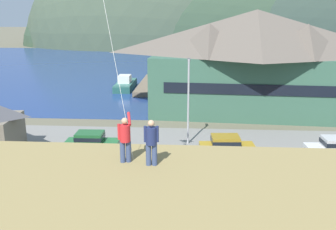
% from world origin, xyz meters
% --- Properties ---
extents(ground_plane, '(600.00, 600.00, 0.00)m').
position_xyz_m(ground_plane, '(0.00, 0.00, 0.00)').
color(ground_plane, '#66604C').
extents(parking_lot_pad, '(40.00, 20.00, 0.10)m').
position_xyz_m(parking_lot_pad, '(0.00, 5.00, 0.05)').
color(parking_lot_pad, gray).
rests_on(parking_lot_pad, ground).
extents(bay_water, '(360.00, 84.00, 0.03)m').
position_xyz_m(bay_water, '(0.00, 60.00, 0.01)').
color(bay_water, navy).
rests_on(bay_water, ground).
extents(far_hill_west_ridge, '(92.45, 59.79, 74.19)m').
position_xyz_m(far_hill_west_ridge, '(-14.00, 120.30, 0.00)').
color(far_hill_west_ridge, '#42513D').
rests_on(far_hill_west_ridge, ground).
extents(far_hill_east_peak, '(124.69, 51.38, 55.98)m').
position_xyz_m(far_hill_east_peak, '(1.87, 116.33, 0.00)').
color(far_hill_east_peak, '#334733').
rests_on(far_hill_east_peak, ground).
extents(far_hill_center_saddle, '(99.74, 53.03, 49.21)m').
position_xyz_m(far_hill_center_saddle, '(37.24, 116.70, 0.00)').
color(far_hill_center_saddle, '#2D3D33').
rests_on(far_hill_center_saddle, ground).
extents(harbor_lodge, '(24.48, 13.46, 11.39)m').
position_xyz_m(harbor_lodge, '(7.88, 22.48, 6.09)').
color(harbor_lodge, '#38604C').
rests_on(harbor_lodge, ground).
extents(storage_shed_waterside, '(5.03, 5.02, 4.06)m').
position_xyz_m(storage_shed_waterside, '(3.41, 24.80, 2.11)').
color(storage_shed_waterside, beige).
rests_on(storage_shed_waterside, ground).
extents(wharf_dock, '(3.20, 15.69, 0.70)m').
position_xyz_m(wharf_dock, '(-5.50, 36.87, 0.35)').
color(wharf_dock, '#70604C').
rests_on(wharf_dock, ground).
extents(moored_boat_wharfside, '(2.57, 7.73, 2.16)m').
position_xyz_m(moored_boat_wharfside, '(-9.09, 34.90, 0.72)').
color(moored_boat_wharfside, '#23564C').
rests_on(moored_boat_wharfside, ground).
extents(moored_boat_outer_mooring, '(2.22, 6.40, 2.16)m').
position_xyz_m(moored_boat_outer_mooring, '(-2.16, 36.69, 0.72)').
color(moored_boat_outer_mooring, '#A8A399').
rests_on(moored_boat_outer_mooring, ground).
extents(parked_car_front_row_end, '(4.23, 2.11, 1.82)m').
position_xyz_m(parked_car_front_row_end, '(-3.73, 1.54, 1.06)').
color(parked_car_front_row_end, slate).
rests_on(parked_car_front_row_end, parking_lot_pad).
extents(parked_car_front_row_silver, '(4.31, 2.28, 1.82)m').
position_xyz_m(parked_car_front_row_silver, '(3.71, 7.23, 1.06)').
color(parked_car_front_row_silver, '#B28923').
rests_on(parked_car_front_row_silver, parking_lot_pad).
extents(parked_car_mid_row_near, '(4.29, 2.23, 1.82)m').
position_xyz_m(parked_car_mid_row_near, '(6.27, -0.45, 1.06)').
color(parked_car_mid_row_near, '#9EA3A8').
rests_on(parked_car_mid_row_near, parking_lot_pad).
extents(parked_car_front_row_red, '(4.24, 2.13, 1.82)m').
position_xyz_m(parked_car_front_row_red, '(-6.90, 7.44, 1.06)').
color(parked_car_front_row_red, '#236633').
rests_on(parked_car_front_row_red, parking_lot_pad).
extents(parked_car_corner_spot, '(4.26, 2.17, 1.82)m').
position_xyz_m(parked_car_corner_spot, '(11.91, 7.40, 1.06)').
color(parked_car_corner_spot, silver).
rests_on(parked_car_corner_spot, parking_lot_pad).
extents(parked_car_mid_row_far, '(4.31, 2.28, 1.82)m').
position_xyz_m(parked_car_mid_row_far, '(-10.07, 0.61, 1.06)').
color(parked_car_mid_row_far, '#B28923').
rests_on(parked_car_mid_row_far, parking_lot_pad).
extents(parking_light_pole, '(0.24, 0.78, 7.28)m').
position_xyz_m(parking_light_pole, '(0.69, 10.55, 4.28)').
color(parking_light_pole, '#ADADB2').
rests_on(parking_light_pole, parking_lot_pad).
extents(person_kite_flyer, '(0.52, 0.70, 1.86)m').
position_xyz_m(person_kite_flyer, '(-1.43, -7.18, 6.45)').
color(person_kite_flyer, '#384770').
rests_on(person_kite_flyer, grassy_hill_foreground).
extents(person_companion, '(0.55, 0.40, 1.74)m').
position_xyz_m(person_companion, '(-0.41, -7.42, 6.44)').
color(person_companion, '#384770').
rests_on(person_companion, grassy_hill_foreground).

